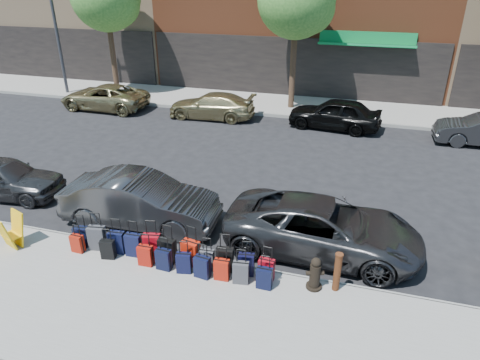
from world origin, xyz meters
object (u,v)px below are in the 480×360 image
(bollard, at_px, (337,271))
(tree_center, at_px, (299,1))
(car_near_2, at_px, (323,227))
(car_far_1, at_px, (211,106))
(car_far_0, at_px, (104,97))
(car_near_1, at_px, (140,201))
(fire_hydrant, at_px, (315,274))
(display_rack, at_px, (11,231))
(car_near_0, at_px, (3,177))
(car_far_2, at_px, (335,114))
(suitcase_front_5, at_px, (167,250))
(streetlight, at_px, (56,12))

(bollard, bearing_deg, tree_center, 103.61)
(car_near_2, distance_m, car_far_1, 12.03)
(car_far_0, bearing_deg, car_near_1, 37.89)
(fire_hydrant, xyz_separation_m, car_near_1, (-5.28, 1.66, 0.22))
(tree_center, height_order, display_rack, tree_center)
(tree_center, distance_m, car_near_1, 13.68)
(fire_hydrant, height_order, car_near_0, car_near_0)
(car_near_1, relative_size, car_far_2, 1.07)
(fire_hydrant, bearing_deg, car_far_1, 101.71)
(suitcase_front_5, distance_m, bollard, 4.16)
(suitcase_front_5, distance_m, car_near_2, 4.06)
(display_rack, bearing_deg, tree_center, 91.26)
(suitcase_front_5, height_order, car_far_1, car_far_1)
(tree_center, distance_m, car_far_2, 5.79)
(streetlight, xyz_separation_m, car_near_1, (11.12, -11.95, -3.91))
(bollard, distance_m, display_rack, 8.38)
(streetlight, xyz_separation_m, car_near_0, (5.95, -11.64, -4.00))
(car_near_2, height_order, car_far_2, car_far_2)
(fire_hydrant, relative_size, car_far_1, 0.19)
(car_near_2, xyz_separation_m, car_far_1, (-6.68, 10.00, -0.08))
(car_far_0, xyz_separation_m, car_far_1, (6.05, 0.14, -0.03))
(fire_hydrant, distance_m, car_far_2, 11.86)
(car_near_1, bearing_deg, suitcase_front_5, -139.01)
(tree_center, relative_size, car_far_2, 1.71)
(streetlight, xyz_separation_m, fire_hydrant, (16.40, -13.60, -4.13))
(fire_hydrant, xyz_separation_m, car_far_2, (-0.61, 11.84, 0.20))
(car_far_2, bearing_deg, car_far_0, -81.94)
(tree_center, bearing_deg, car_far_1, -145.85)
(car_far_1, bearing_deg, car_far_2, 88.75)
(tree_center, relative_size, bollard, 7.38)
(suitcase_front_5, distance_m, car_far_1, 12.17)
(display_rack, xyz_separation_m, car_far_0, (-4.88, 12.19, 0.04))
(display_rack, xyz_separation_m, car_near_0, (-2.58, 2.53, 0.04))
(tree_center, xyz_separation_m, car_near_1, (-2.32, -12.65, -4.66))
(car_near_0, distance_m, car_near_1, 5.18)
(fire_hydrant, relative_size, car_near_2, 0.16)
(fire_hydrant, height_order, display_rack, display_rack)
(streetlight, height_order, car_far_2, streetlight)
(streetlight, height_order, car_near_0, streetlight)
(tree_center, distance_m, car_far_0, 11.21)
(bollard, relative_size, car_near_1, 0.22)
(streetlight, bearing_deg, car_far_2, -6.37)
(suitcase_front_5, xyz_separation_m, car_far_0, (-9.08, 11.64, 0.19))
(car_near_1, xyz_separation_m, car_far_0, (-7.47, 9.96, -0.09))
(streetlight, xyz_separation_m, car_near_2, (16.38, -11.85, -3.95))
(car_far_0, distance_m, car_far_2, 12.14)
(bollard, relative_size, car_far_1, 0.23)
(suitcase_front_5, relative_size, fire_hydrant, 1.24)
(car_far_0, height_order, car_far_1, car_far_0)
(suitcase_front_5, bearing_deg, car_near_0, 168.86)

